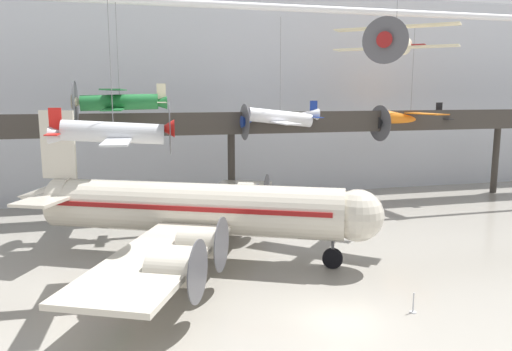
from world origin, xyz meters
TOP-DOWN VIEW (x-y plane):
  - ground_plane at (0.00, 0.00)m, footprint 260.00×260.00m
  - hangar_back_wall at (0.00, 32.24)m, footprint 140.00×3.00m
  - mezzanine_walkway at (0.00, 24.24)m, footprint 110.00×3.20m
  - ceiling_truss_beam at (0.00, 20.33)m, footprint 120.00×0.60m
  - airliner_silver_main at (-5.79, 11.12)m, footprint 23.91×28.14m
  - suspended_plane_green_biplane at (-10.15, 18.90)m, footprint 7.19×8.83m
  - suspended_plane_cream_biplane at (9.98, 12.95)m, footprint 7.71×7.61m
  - suspended_plane_silver_racer at (-10.45, 6.22)m, footprint 6.57×8.06m
  - suspended_plane_orange_highwing at (18.06, 23.33)m, footprint 8.21×10.03m
  - suspended_plane_white_twin at (3.91, 22.13)m, footprint 7.45×9.11m
  - stanchion_barrier at (4.06, -0.16)m, footprint 0.36×0.36m

SIDE VIEW (x-z plane):
  - ground_plane at x=0.00m, z-range 0.00..0.00m
  - stanchion_barrier at x=4.06m, z-range -0.21..0.87m
  - airliner_silver_main at x=-5.79m, z-range -1.48..8.48m
  - mezzanine_walkway at x=0.00m, z-range 3.08..12.51m
  - suspended_plane_orange_highwing at x=18.06m, z-range 2.94..14.25m
  - suspended_plane_white_twin at x=3.91m, z-range 3.50..14.31m
  - suspended_plane_silver_racer at x=-10.45m, z-range 4.07..14.02m
  - suspended_plane_green_biplane at x=-10.15m, z-range 6.00..14.93m
  - hangar_back_wall at x=0.00m, z-range 0.00..21.60m
  - suspended_plane_cream_biplane at x=9.98m, z-range 12.56..17.38m
  - ceiling_truss_beam at x=0.00m, z-range 17.93..18.53m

